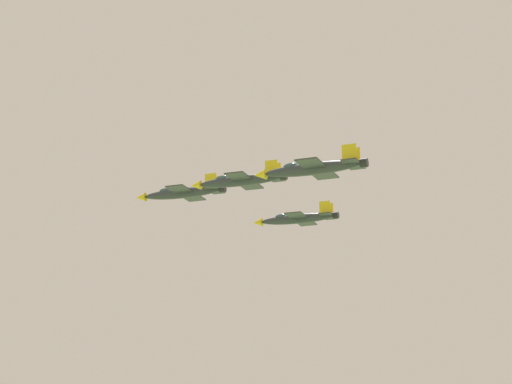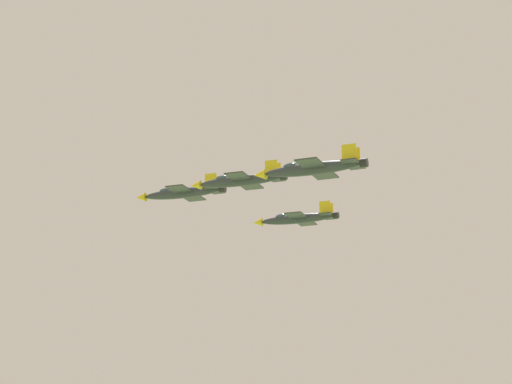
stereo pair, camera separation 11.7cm
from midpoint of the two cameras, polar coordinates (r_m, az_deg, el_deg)
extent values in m
ellipsoid|color=#2D3338|center=(173.82, -3.77, -0.06)|extent=(8.89, 11.14, 1.63)
cone|color=gold|center=(176.77, -5.85, -0.28)|extent=(2.09, 2.14, 1.39)
ellipsoid|color=#334751|center=(175.12, -4.60, 0.05)|extent=(2.28, 2.47, 0.95)
cube|color=#2D3338|center=(173.54, -3.58, -0.06)|extent=(8.99, 7.74, 0.16)
cube|color=gold|center=(169.99, -4.14, 0.30)|extent=(2.07, 2.47, 0.20)
cube|color=gold|center=(177.13, -3.04, -0.39)|extent=(2.07, 2.47, 0.20)
cube|color=#2D3338|center=(171.75, -2.15, 0.12)|extent=(4.68, 4.20, 0.16)
cube|color=gold|center=(171.45, -2.33, 0.56)|extent=(1.26, 1.58, 2.35)
cube|color=gold|center=(172.89, -2.12, 0.41)|extent=(1.26, 1.58, 2.35)
cylinder|color=black|center=(171.23, -1.72, 0.16)|extent=(1.46, 1.41, 1.14)
ellipsoid|color=#2D3338|center=(156.64, -0.82, 0.57)|extent=(8.56, 10.49, 1.55)
cone|color=gold|center=(159.05, -3.08, 0.34)|extent=(1.99, 2.03, 1.32)
ellipsoid|color=#334751|center=(157.73, -1.72, 0.68)|extent=(2.18, 2.34, 0.90)
cube|color=#2D3338|center=(156.41, -0.61, 0.56)|extent=(8.49, 7.42, 0.15)
cube|color=gold|center=(152.96, -1.12, 0.96)|extent=(1.99, 2.33, 0.19)
cube|color=gold|center=(159.91, -0.13, 0.21)|extent=(1.99, 2.33, 0.19)
cube|color=#2D3338|center=(154.99, 0.93, 0.75)|extent=(4.42, 4.01, 0.15)
cube|color=gold|center=(154.69, 0.75, 1.21)|extent=(1.21, 1.49, 2.24)
cube|color=gold|center=(156.09, 0.94, 1.06)|extent=(1.21, 1.49, 2.24)
cylinder|color=black|center=(154.59, 1.39, 0.80)|extent=(1.38, 1.34, 1.08)
ellipsoid|color=#2D3338|center=(179.07, 2.08, -1.36)|extent=(8.50, 10.55, 1.55)
cone|color=gold|center=(181.22, 0.06, -1.55)|extent=(1.99, 2.03, 1.32)
ellipsoid|color=#334751|center=(180.04, 1.28, -1.26)|extent=(2.17, 2.35, 0.90)
cube|color=#2D3338|center=(178.87, 2.26, -1.37)|extent=(8.53, 7.39, 0.15)
cube|color=gold|center=(175.32, 1.87, -1.06)|extent=(1.98, 2.34, 0.19)
cube|color=gold|center=(182.45, 2.64, -1.65)|extent=(1.98, 2.34, 0.19)
cube|color=#2D3338|center=(177.60, 3.63, -1.22)|extent=(4.44, 4.00, 0.15)
cube|color=gold|center=(177.24, 3.47, -0.82)|extent=(1.20, 1.50, 2.24)
cube|color=gold|center=(178.67, 3.62, -0.94)|extent=(1.20, 1.50, 2.24)
cylinder|color=black|center=(177.25, 4.03, -1.18)|extent=(1.38, 1.34, 1.08)
ellipsoid|color=#2D3338|center=(139.88, 2.84, 1.18)|extent=(8.64, 11.13, 1.61)
cone|color=gold|center=(142.19, 0.18, 0.87)|extent=(2.06, 2.11, 1.37)
ellipsoid|color=#334751|center=(140.94, 1.78, 1.29)|extent=(2.24, 2.45, 0.94)
cube|color=#2D3338|center=(139.67, 3.09, 1.17)|extent=(8.95, 7.56, 0.16)
cube|color=gold|center=(136.03, 2.54, 1.65)|extent=(2.02, 2.46, 0.19)
cube|color=gold|center=(143.35, 3.61, 0.75)|extent=(2.02, 2.46, 0.19)
cube|color=#2D3338|center=(138.35, 4.91, 1.41)|extent=(4.65, 4.11, 0.16)
cube|color=gold|center=(138.04, 4.70, 1.96)|extent=(1.22, 1.58, 2.33)
cube|color=gold|center=(139.51, 4.90, 1.77)|extent=(1.22, 1.58, 2.33)
cylinder|color=black|center=(137.99, 5.45, 1.47)|extent=(1.44, 1.39, 1.13)
camera|label=1|loc=(0.06, -90.02, 0.01)|focal=79.22mm
camera|label=2|loc=(0.06, 89.98, -0.01)|focal=79.22mm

